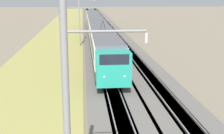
# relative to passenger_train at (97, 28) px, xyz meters

# --- Properties ---
(ballast_main) EXTENTS (240.00, 4.40, 0.30)m
(ballast_main) POSITION_rel_passenger_train_xyz_m (-0.77, 0.00, -2.25)
(ballast_main) COLOR #605B56
(ballast_main) RESTS_ON ground
(ballast_adjacent) EXTENTS (240.00, 4.40, 0.30)m
(ballast_adjacent) POSITION_rel_passenger_train_xyz_m (-0.77, -4.14, -2.25)
(ballast_adjacent) COLOR #605B56
(ballast_adjacent) RESTS_ON ground
(track_main) EXTENTS (240.00, 1.57, 0.45)m
(track_main) POSITION_rel_passenger_train_xyz_m (-0.77, 0.00, -2.24)
(track_main) COLOR #4C4238
(track_main) RESTS_ON ground
(track_adjacent) EXTENTS (240.00, 1.57, 0.45)m
(track_adjacent) POSITION_rel_passenger_train_xyz_m (-0.77, -4.14, -2.24)
(track_adjacent) COLOR #4C4238
(track_adjacent) RESTS_ON ground
(grass_verge) EXTENTS (240.00, 9.42, 0.12)m
(grass_verge) POSITION_rel_passenger_train_xyz_m (-0.77, 7.18, -2.34)
(grass_verge) COLOR #99934C
(grass_verge) RESTS_ON ground
(passenger_train) EXTENTS (62.70, 2.97, 5.12)m
(passenger_train) POSITION_rel_passenger_train_xyz_m (0.00, 0.00, 0.00)
(passenger_train) COLOR teal
(passenger_train) RESTS_ON ground
(catenary_mast_near) EXTENTS (0.22, 2.56, 8.19)m
(catenary_mast_near) POSITION_rel_passenger_train_xyz_m (-46.32, 2.88, 1.83)
(catenary_mast_near) COLOR slate
(catenary_mast_near) RESTS_ON ground
(catenary_mast_mid) EXTENTS (0.22, 2.56, 8.45)m
(catenary_mast_mid) POSITION_rel_passenger_train_xyz_m (-5.40, 2.88, 1.96)
(catenary_mast_mid) COLOR slate
(catenary_mast_mid) RESTS_ON ground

